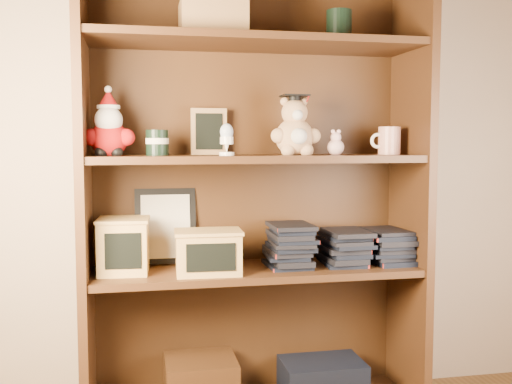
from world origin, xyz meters
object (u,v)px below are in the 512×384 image
grad_teddy_bear (295,132)px  treats_box (124,245)px  bookcase (253,202)px  teacher_mug (389,141)px

grad_teddy_bear → treats_box: size_ratio=1.16×
grad_teddy_bear → bookcase: bearing=158.0°
teacher_mug → treats_box: teacher_mug is taller
bookcase → teacher_mug: size_ratio=14.00×
teacher_mug → treats_box: size_ratio=0.61×
grad_teddy_bear → teacher_mug: grad_teddy_bear is taller
bookcase → treats_box: size_ratio=8.53×
grad_teddy_bear → treats_box: 0.71m
bookcase → treats_box: (-0.46, -0.05, -0.13)m
bookcase → treats_box: bookcase is taller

